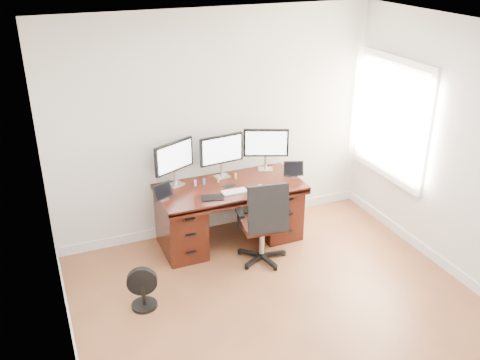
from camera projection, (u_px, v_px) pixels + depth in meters
name	position (u px, v px, depth m)	size (l,w,h in m)	color
ground	(301.00, 333.00, 5.02)	(4.50, 4.50, 0.00)	brown
back_wall	(216.00, 125.00, 6.34)	(4.00, 0.10, 2.70)	white
desk	(229.00, 211.00, 6.38)	(1.70, 0.80, 0.75)	#38120B
office_chair	(263.00, 236.00, 5.99)	(0.62, 0.62, 1.03)	black
floor_fan	(143.00, 289.00, 5.29)	(0.31, 0.26, 0.45)	black
monitor_left	(174.00, 158.00, 6.09)	(0.51, 0.27, 0.53)	silver
monitor_center	(222.00, 151.00, 6.30)	(0.55, 0.16, 0.53)	silver
monitor_right	(266.00, 144.00, 6.50)	(0.52, 0.24, 0.53)	silver
tablet_left	(163.00, 193.00, 5.85)	(0.25, 0.16, 0.19)	silver
tablet_right	(294.00, 170.00, 6.42)	(0.25, 0.14, 0.19)	silver
keyboard	(234.00, 192.00, 6.05)	(0.28, 0.12, 0.01)	silver
trackpad	(261.00, 188.00, 6.14)	(0.13, 0.13, 0.01)	silver
drawing_tablet	(212.00, 198.00, 5.92)	(0.25, 0.16, 0.01)	black
phone	(229.00, 186.00, 6.20)	(0.14, 0.07, 0.01)	black
figurine_pink	(195.00, 183.00, 6.19)	(0.03, 0.03, 0.08)	pink
figurine_blue	(204.00, 181.00, 6.23)	(0.03, 0.03, 0.08)	#4F6BE0
figurine_yellow	(218.00, 179.00, 6.29)	(0.03, 0.03, 0.08)	#D0B952
figurine_orange	(236.00, 176.00, 6.37)	(0.03, 0.03, 0.08)	#F39156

